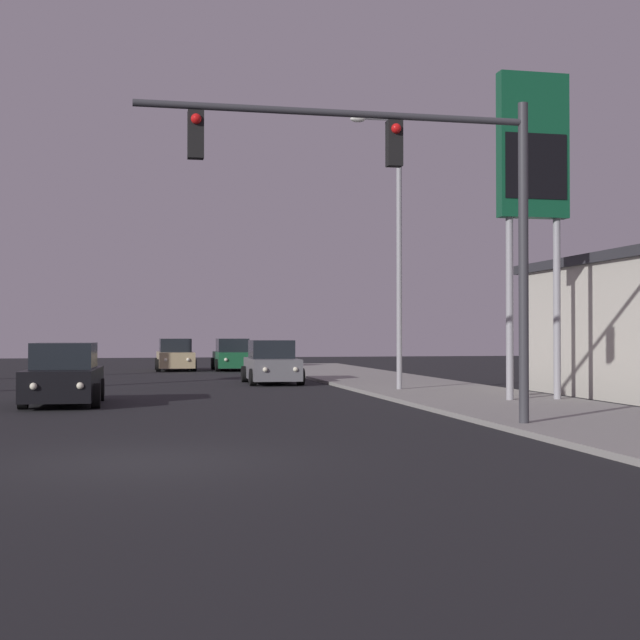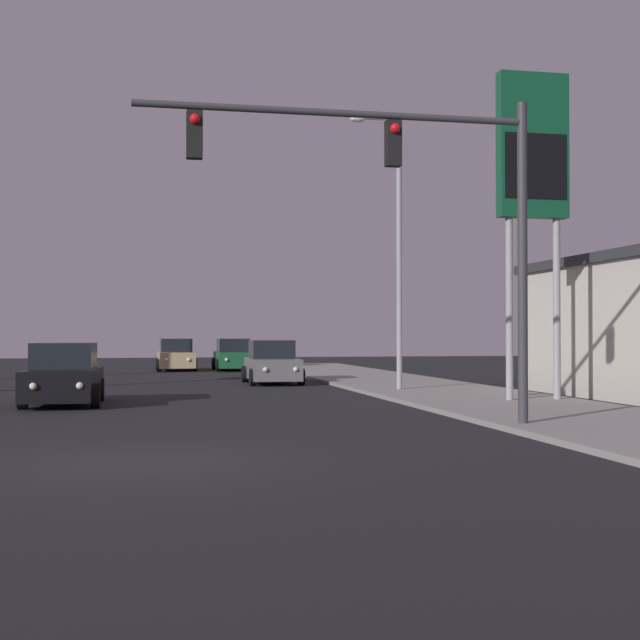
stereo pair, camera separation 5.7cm
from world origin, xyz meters
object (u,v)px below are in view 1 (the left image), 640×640
street_lamp (395,237)px  gas_station_sign (533,164)px  car_green (232,356)px  car_grey (272,364)px  car_black (64,377)px  traffic_light_mast (416,191)px  car_tan (175,356)px

street_lamp → gas_station_sign: (2.41, -5.23, 1.50)m
car_green → gas_station_sign: size_ratio=0.48×
car_grey → gas_station_sign: (5.58, -11.39, 5.86)m
car_black → traffic_light_mast: size_ratio=0.55×
car_green → car_tan: same height
car_grey → traffic_light_mast: bearing=92.4°
car_grey → car_black: bearing=53.7°
gas_station_sign → car_grey: bearing=116.1°
car_green → traffic_light_mast: bearing=91.3°
car_green → car_tan: bearing=-6.8°
traffic_light_mast → street_lamp: 11.57m
car_grey → gas_station_sign: gas_station_sign is taller
car_green → car_black: 23.03m
car_tan → street_lamp: size_ratio=0.48×
car_green → gas_station_sign: gas_station_sign is taller
car_tan → street_lamp: bearing=107.2°
car_tan → gas_station_sign: 26.81m
car_tan → car_grey: bearing=102.6°
car_grey → car_green: size_ratio=1.00×
car_black → gas_station_sign: bearing=171.8°
car_grey → gas_station_sign: size_ratio=0.48×
traffic_light_mast → car_black: bearing=131.6°
traffic_light_mast → car_grey: bearing=91.0°
car_green → car_tan: 3.01m
car_black → street_lamp: street_lamp is taller
gas_station_sign → street_lamp: bearing=114.7°
car_grey → traffic_light_mast: 17.82m
car_grey → car_tan: 13.64m
car_grey → car_black: (-7.05, -9.09, 0.00)m
car_tan → car_green: bearing=172.0°
traffic_light_mast → street_lamp: (2.88, 11.20, 0.36)m
car_tan → gas_station_sign: gas_station_sign is taller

